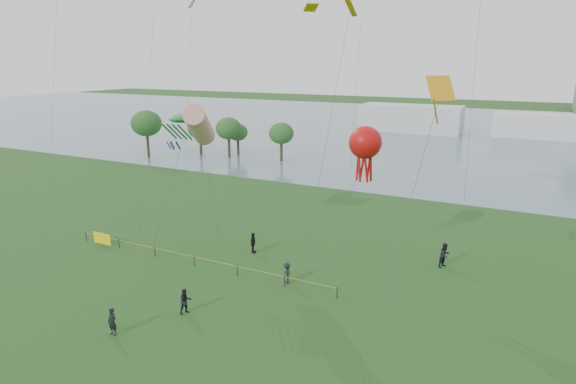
% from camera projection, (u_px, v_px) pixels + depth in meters
% --- Properties ---
extents(lake, '(400.00, 120.00, 0.08)m').
position_uv_depth(lake, '(469.00, 132.00, 108.26)').
color(lake, slate).
rests_on(lake, ground_plane).
extents(pavilion_left, '(22.00, 8.00, 6.00)m').
position_uv_depth(pavilion_left, '(411.00, 119.00, 108.41)').
color(pavilion_left, silver).
rests_on(pavilion_left, ground_plane).
extents(pavilion_right, '(18.00, 7.00, 5.00)m').
position_uv_depth(pavilion_right, '(540.00, 126.00, 99.77)').
color(pavilion_right, silver).
rests_on(pavilion_right, ground_plane).
extents(trees, '(25.62, 12.97, 7.80)m').
position_uv_depth(trees, '(205.00, 128.00, 78.83)').
color(trees, '#342717').
rests_on(trees, ground_plane).
extents(fence, '(24.07, 0.07, 1.05)m').
position_uv_depth(fence, '(135.00, 246.00, 40.39)').
color(fence, black).
rests_on(fence, ground_plane).
extents(spectator_a, '(0.96, 1.02, 1.68)m').
position_uv_depth(spectator_a, '(185.00, 301.00, 30.49)').
color(spectator_a, black).
rests_on(spectator_a, ground_plane).
extents(spectator_b, '(1.09, 1.14, 1.56)m').
position_uv_depth(spectator_b, '(287.00, 273.00, 34.71)').
color(spectator_b, black).
rests_on(spectator_b, ground_plane).
extents(spectator_c, '(0.64, 1.10, 1.76)m').
position_uv_depth(spectator_c, '(253.00, 243.00, 40.19)').
color(spectator_c, black).
rests_on(spectator_c, ground_plane).
extents(spectator_f, '(0.62, 0.41, 1.69)m').
position_uv_depth(spectator_f, '(112.00, 322.00, 28.10)').
color(spectator_f, black).
rests_on(spectator_f, ground_plane).
extents(spectator_g, '(1.11, 1.19, 1.97)m').
position_uv_depth(spectator_g, '(445.00, 255.00, 37.38)').
color(spectator_g, black).
rests_on(spectator_g, ground_plane).
extents(kite_windsock, '(4.24, 5.09, 12.32)m').
position_uv_depth(kite_windsock, '(199.00, 126.00, 39.54)').
color(kite_windsock, '#3F3F42').
extents(kite_creature, '(2.63, 6.13, 11.38)m').
position_uv_depth(kite_creature, '(188.00, 118.00, 40.47)').
color(kite_creature, '#3F3F42').
extents(kite_octopus, '(2.43, 6.69, 11.01)m').
position_uv_depth(kite_octopus, '(365.00, 143.00, 35.27)').
color(kite_octopus, '#3F3F42').
extents(kite_delta, '(1.59, 12.31, 14.91)m').
position_uv_depth(kite_delta, '(436.00, 107.00, 22.49)').
color(kite_delta, '#3F3F42').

